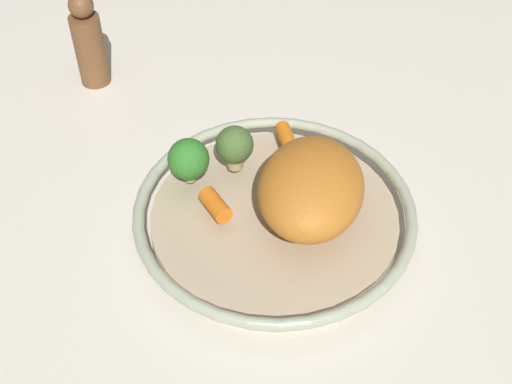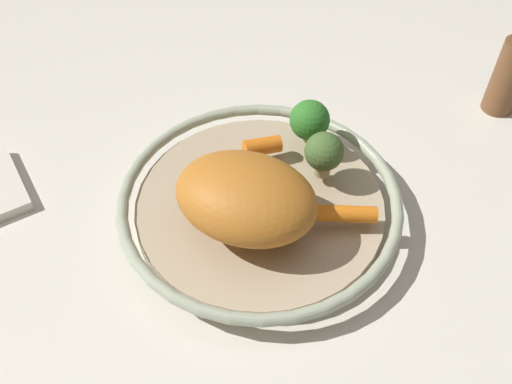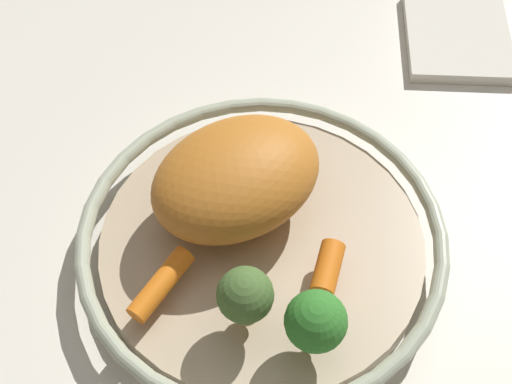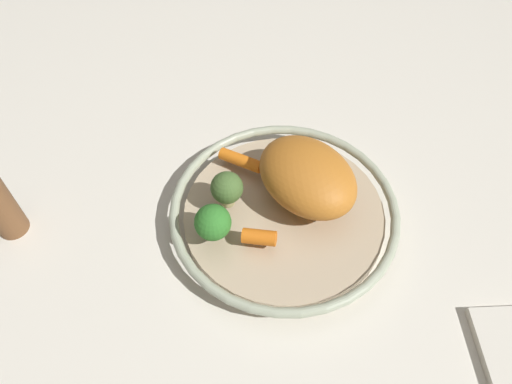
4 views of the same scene
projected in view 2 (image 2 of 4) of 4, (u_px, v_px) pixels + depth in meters
ground_plane at (260, 216)px, 0.66m from camera, size 2.35×2.35×0.00m
serving_bowl at (260, 205)px, 0.65m from camera, size 0.33×0.33×0.04m
roast_chicken_piece at (243, 197)px, 0.58m from camera, size 0.12×0.15×0.07m
baby_carrot_near_rim at (347, 211)px, 0.61m from camera, size 0.04×0.07×0.02m
baby_carrot_center at (262, 146)px, 0.67m from camera, size 0.05×0.05×0.02m
broccoli_floret_large at (324, 152)px, 0.63m from camera, size 0.05×0.05×0.06m
broccoli_floret_edge at (310, 120)px, 0.67m from camera, size 0.05×0.05×0.06m
pepper_mill at (512, 69)px, 0.75m from camera, size 0.04×0.04×0.14m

